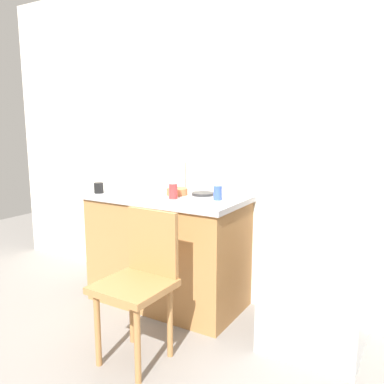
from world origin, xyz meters
TOP-DOWN VIEW (x-y plane):
  - ground_plane at (0.00, 0.00)m, footprint 8.00×8.00m
  - back_wall at (0.00, 1.00)m, footprint 4.80×0.10m
  - cabinet_base at (-0.37, 0.65)m, footprint 1.16×0.60m
  - countertop at (-0.37, 0.65)m, footprint 1.20×0.64m
  - faucet at (-0.38, 0.90)m, footprint 0.02×0.02m
  - refrigerator at (0.78, 0.64)m, footprint 0.59×0.61m
  - chair at (-0.09, -0.05)m, footprint 0.41×0.41m
  - dish_tray at (-0.70, 0.60)m, footprint 0.28×0.20m
  - terracotta_bowl at (-0.30, 0.68)m, footprint 0.16×0.16m
  - hotplate at (-0.13, 0.77)m, footprint 0.17×0.17m
  - cup_red at (-0.24, 0.54)m, footprint 0.06×0.06m
  - cup_black at (-0.87, 0.43)m, footprint 0.07×0.07m
  - cup_blue at (0.05, 0.66)m, footprint 0.06×0.06m

SIDE VIEW (x-z plane):
  - ground_plane at x=0.00m, z-range 0.00..0.00m
  - cabinet_base at x=-0.37m, z-range 0.00..0.83m
  - chair at x=-0.09m, z-range 0.05..0.94m
  - refrigerator at x=0.78m, z-range 0.00..1.33m
  - countertop at x=-0.37m, z-range 0.83..0.87m
  - hotplate at x=-0.13m, z-range 0.87..0.89m
  - dish_tray at x=-0.70m, z-range 0.87..0.92m
  - terracotta_bowl at x=-0.30m, z-range 0.87..0.92m
  - cup_black at x=-0.87m, z-range 0.87..0.95m
  - cup_blue at x=0.05m, z-range 0.87..0.97m
  - cup_red at x=-0.24m, z-range 0.87..0.97m
  - faucet at x=-0.38m, z-range 0.87..1.13m
  - back_wall at x=0.00m, z-range 0.00..2.57m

